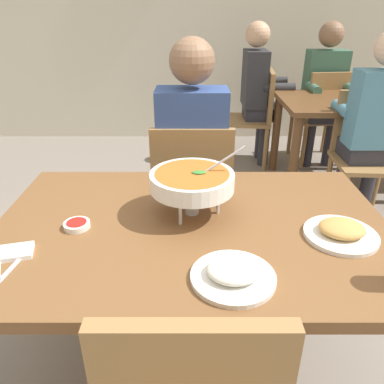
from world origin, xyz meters
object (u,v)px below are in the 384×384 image
at_px(dining_table_main, 192,248).
at_px(patron_bg_right, 325,87).
at_px(chair_diner_main, 192,191).
at_px(chair_bg_middle, 365,148).
at_px(appetizer_plate, 341,232).
at_px(curry_bowl, 193,181).
at_px(patron_bg_middle, 374,119).
at_px(chair_bg_left, 257,113).
at_px(dining_table_far, 341,116).
at_px(diner_main, 192,149).
at_px(sauce_dish, 77,225).
at_px(rice_plate, 233,273).
at_px(chair_bg_right, 323,113).
at_px(patron_bg_left, 258,87).

xyz_separation_m(dining_table_main, patron_bg_right, (1.24, 2.43, 0.10)).
xyz_separation_m(dining_table_main, chair_diner_main, (-0.00, 0.74, -0.14)).
bearing_deg(chair_bg_middle, appetizer_plate, -116.55).
xyz_separation_m(curry_bowl, patron_bg_middle, (1.23, 1.28, -0.13)).
height_order(appetizer_plate, chair_bg_left, chair_bg_left).
bearing_deg(chair_bg_middle, dining_table_far, 92.62).
height_order(diner_main, chair_bg_middle, diner_main).
distance_m(diner_main, chair_bg_left, 1.77).
xyz_separation_m(sauce_dish, patron_bg_middle, (1.63, 1.38, -0.02)).
height_order(rice_plate, chair_bg_middle, chair_bg_middle).
distance_m(appetizer_plate, patron_bg_middle, 1.62).
bearing_deg(patron_bg_right, dining_table_far, -91.41).
relative_size(patron_bg_middle, patron_bg_right, 1.00).
bearing_deg(curry_bowl, patron_bg_middle, 46.29).
relative_size(dining_table_main, patron_bg_right, 1.05).
height_order(chair_bg_left, patron_bg_middle, patron_bg_middle).
distance_m(patron_bg_middle, patron_bg_right, 1.07).
height_order(appetizer_plate, sauce_dish, appetizer_plate).
xyz_separation_m(sauce_dish, chair_bg_middle, (1.64, 1.45, -0.25)).
height_order(chair_diner_main, appetizer_plate, chair_diner_main).
xyz_separation_m(dining_table_main, chair_bg_right, (1.25, 2.41, -0.14)).
bearing_deg(chair_bg_left, patron_bg_middle, -59.84).
bearing_deg(curry_bowl, chair_diner_main, 90.40).
bearing_deg(chair_bg_right, patron_bg_middle, -91.30).
distance_m(rice_plate, appetizer_plate, 0.43).
height_order(curry_bowl, appetizer_plate, curry_bowl).
bearing_deg(chair_bg_left, sauce_dish, -112.60).
relative_size(sauce_dish, chair_bg_right, 0.10).
relative_size(curry_bowl, dining_table_far, 0.33).
height_order(dining_table_main, rice_plate, rice_plate).
relative_size(appetizer_plate, dining_table_far, 0.24).
relative_size(dining_table_far, patron_bg_left, 0.76).
relative_size(dining_table_main, chair_diner_main, 1.54).
xyz_separation_m(dining_table_main, dining_table_far, (1.22, 1.89, -0.03)).
xyz_separation_m(chair_bg_left, chair_bg_middle, (0.63, -0.99, 0.00)).
distance_m(chair_bg_middle, patron_bg_left, 1.23).
relative_size(dining_table_far, chair_bg_right, 1.11).
height_order(chair_bg_right, patron_bg_right, patron_bg_right).
distance_m(dining_table_main, chair_bg_middle, 1.90).
bearing_deg(patron_bg_left, chair_bg_left, -93.67).
height_order(rice_plate, patron_bg_left, patron_bg_left).
relative_size(chair_bg_right, patron_bg_right, 0.69).
xyz_separation_m(chair_bg_middle, patron_bg_left, (-0.62, 1.03, 0.24)).
relative_size(chair_diner_main, rice_plate, 3.75).
relative_size(appetizer_plate, chair_bg_right, 0.27).
xyz_separation_m(sauce_dish, chair_bg_right, (1.65, 2.44, -0.25)).
height_order(diner_main, dining_table_far, diner_main).
distance_m(chair_bg_left, patron_bg_left, 0.24).
distance_m(diner_main, patron_bg_right, 2.06).
bearing_deg(sauce_dish, chair_bg_left, 67.40).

